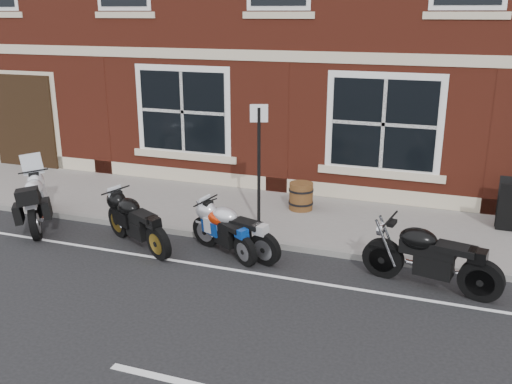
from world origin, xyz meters
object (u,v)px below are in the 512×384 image
moto_touring_silver (39,199)px  moto_sport_silver (234,228)px  moto_sport_red (225,229)px  moto_naked_black (429,254)px  moto_sport_black (138,220)px  barrel_planter (301,196)px  parking_sign (259,157)px

moto_touring_silver → moto_sport_silver: moto_touring_silver is taller
moto_touring_silver → moto_sport_silver: size_ratio=0.94×
moto_sport_red → moto_naked_black: 3.68m
moto_sport_black → moto_sport_silver: 1.91m
moto_sport_red → moto_sport_silver: bearing=-51.4°
moto_sport_red → barrel_planter: size_ratio=2.62×
moto_sport_black → moto_naked_black: (5.39, 0.11, 0.04)m
barrel_planter → moto_touring_silver: bearing=-153.1°
moto_naked_black → barrel_planter: moto_naked_black is taller
moto_touring_silver → moto_naked_black: (7.96, -0.19, 0.01)m
moto_touring_silver → moto_sport_red: bearing=-35.8°
moto_naked_black → moto_sport_silver: bearing=99.7°
moto_sport_black → parking_sign: parking_sign is taller
moto_sport_silver → parking_sign: bearing=17.5°
barrel_planter → moto_sport_red: bearing=-106.3°
moto_sport_silver → moto_naked_black: size_ratio=0.87×
moto_touring_silver → moto_sport_black: moto_touring_silver is taller
parking_sign → barrel_planter: bearing=44.1°
moto_sport_red → moto_sport_black: moto_sport_black is taller
moto_touring_silver → parking_sign: parking_sign is taller
moto_sport_red → moto_sport_black: 1.73m
moto_touring_silver → barrel_planter: bearing=-8.5°
moto_touring_silver → parking_sign: bearing=-18.9°
moto_sport_red → moto_sport_silver: size_ratio=0.82×
moto_naked_black → parking_sign: 3.93m
moto_sport_red → moto_sport_black: bearing=131.9°
moto_naked_black → moto_sport_red: bearing=100.1°
moto_touring_silver → moto_sport_silver: bearing=-35.6°
barrel_planter → parking_sign: size_ratio=0.24×
barrel_planter → moto_naked_black: bearing=-43.2°
moto_touring_silver → moto_naked_black: 7.97m
moto_sport_silver → parking_sign: parking_sign is taller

